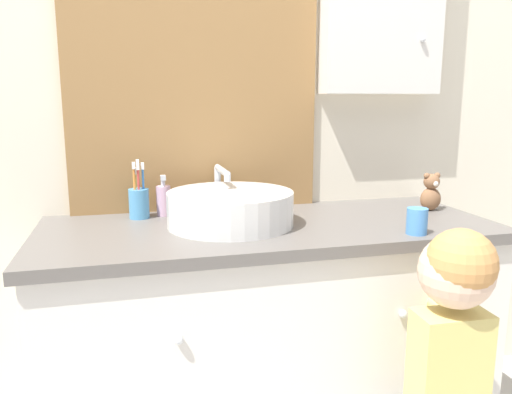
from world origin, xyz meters
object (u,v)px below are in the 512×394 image
Objects in this scene: child_figure at (451,341)px; toothbrush_holder at (139,201)px; drinking_cup at (417,221)px; soap_dispenser at (164,200)px; teddy_bear at (431,193)px; sink_basin at (230,207)px.

toothbrush_holder is at bearing 139.20° from child_figure.
soap_dispenser is at bearing 148.49° from drinking_cup.
teddy_bear is (0.94, -0.16, 0.01)m from soap_dispenser.
child_figure is 6.32× the size of teddy_bear.
child_figure is at bearing -40.80° from toothbrush_holder.
sink_basin is at bearing -43.81° from soap_dispenser.
toothbrush_holder is (-0.28, 0.17, 0.00)m from sink_basin.
teddy_bear is at bearing 63.24° from child_figure.
toothbrush_holder is 1.40× the size of soap_dispenser.
child_figure is at bearing -45.50° from sink_basin.
sink_basin is 0.32m from toothbrush_holder.
child_figure reaches higher than drinking_cup.
teddy_bear is (1.02, -0.14, 0.01)m from toothbrush_holder.
drinking_cup is (-0.23, -0.28, -0.03)m from teddy_bear.
child_figure is at bearing -45.02° from soap_dispenser.
child_figure is at bearing -116.76° from teddy_bear.
toothbrush_holder is 1.04m from child_figure.
drinking_cup is (0.51, -0.25, -0.02)m from sink_basin.
soap_dispenser is 0.16× the size of child_figure.
soap_dispenser is 0.99m from child_figure.
sink_basin is 0.27m from soap_dispenser.
teddy_bear is (0.26, 0.52, 0.28)m from child_figure.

